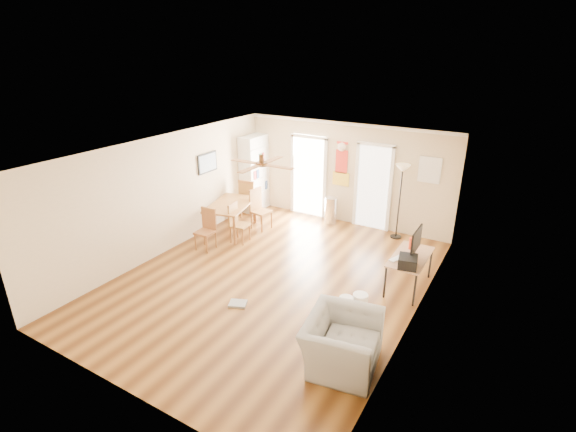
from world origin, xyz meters
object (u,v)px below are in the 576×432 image
Objects in this scene: dining_chair_near at (205,230)px; dining_chair_far at (250,198)px; wastebasket_a at (360,302)px; armchair at (342,342)px; dining_table at (231,217)px; computer_desk at (409,272)px; printer at (408,262)px; dining_chair_right_a at (261,210)px; bookshelf at (255,173)px; torchiere_lamp at (399,202)px; dining_chair_right_b at (240,223)px; trash_can at (331,210)px; wastebasket_b at (346,305)px.

dining_chair_far is (-0.26, 2.13, 0.06)m from dining_chair_near.
dining_chair_far is at bearing 148.06° from wastebasket_a.
armchair reaches higher than wastebasket_a.
dining_table reaches higher than computer_desk.
dining_chair_far reaches higher than printer.
wastebasket_a is (3.48, -2.11, -0.35)m from dining_chair_right_a.
bookshelf is 0.81m from dining_chair_far.
torchiere_lamp is at bearing 25.16° from dining_table.
dining_chair_right_b is at bearing -84.73° from bookshelf.
armchair is (4.67, -4.62, -0.67)m from bookshelf.
wastebasket_a is at bearing -115.81° from dining_chair_right_b.
bookshelf is 2.23× the size of dining_chair_right_b.
torchiere_lamp is (3.11, 1.19, 0.40)m from dining_chair_right_a.
armchair is at bearing 128.37° from dining_chair_far.
printer is at bearing -43.69° from trash_can.
dining_chair_far is 4.90m from wastebasket_b.
dining_chair_right_a is 0.96× the size of dining_chair_far.
torchiere_lamp is 2.37m from computer_desk.
dining_chair_right_b is 0.76× the size of computer_desk.
wastebasket_a is (4.40, -3.19, -0.89)m from bookshelf.
armchair reaches higher than trash_can.
armchair reaches higher than wastebasket_b.
printer is (0.06, -0.43, 0.43)m from computer_desk.
computer_desk is at bearing -94.47° from dining_chair_right_a.
trash_can is (2.06, 0.70, -0.18)m from dining_chair_far.
dining_chair_far is 6.01m from armchair.
armchair is at bearing -35.00° from dining_table.
wastebasket_b is at bearing -116.22° from dining_chair_right_a.
trash_can reaches higher than wastebasket_b.
dining_table is 1.38× the size of dining_chair_far.
dining_chair_near is at bearing -171.11° from computer_desk.
dining_chair_far is 3.65× the size of wastebasket_b.
trash_can is at bearing 140.87° from computer_desk.
computer_desk is (3.99, -0.03, -0.14)m from dining_chair_right_b.
computer_desk reaches higher than wastebasket_a.
armchair is (0.45, -1.23, 0.23)m from wastebasket_b.
bookshelf is 2.81m from dining_chair_near.
computer_desk is 1.29m from wastebasket_a.
dining_chair_right_a is at bearing 149.21° from printer.
printer is 1.23× the size of wastebasket_a.
trash_can is at bearing 42.20° from dining_table.
trash_can is at bearing -39.56° from dining_chair_right_b.
printer is at bearing 52.63° from wastebasket_a.
dining_chair_near is at bearing -99.51° from bookshelf.
wastebasket_b is (-0.75, -0.94, -0.62)m from printer.
dining_chair_far is 1.51× the size of trash_can.
dining_chair_right_a is 4.10m from computer_desk.
torchiere_lamp is 5.89× the size of wastebasket_a.
dining_chair_far is at bearing 144.95° from wastebasket_b.
wastebasket_a reaches higher than wastebasket_b.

